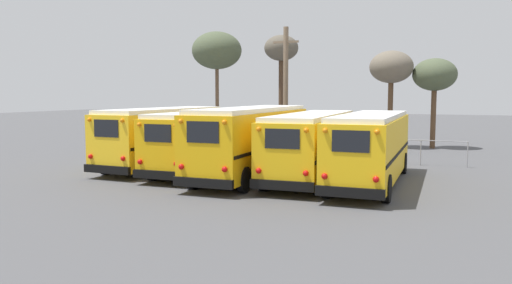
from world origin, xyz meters
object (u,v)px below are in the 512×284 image
Objects in this scene: utility_pole at (286,88)px; bare_tree_3 at (435,76)px; school_bus_4 at (371,146)px; bare_tree_1 at (391,68)px; school_bus_0 at (164,135)px; school_bus_1 at (206,139)px; bare_tree_0 at (217,51)px; bare_tree_2 at (281,52)px; school_bus_3 at (313,143)px; school_bus_2 at (252,139)px.

utility_pole is 1.31× the size of bare_tree_3.
bare_tree_1 is (-1.24, 15.58, 4.13)m from school_bus_4.
school_bus_0 is 0.99× the size of school_bus_1.
utility_pole is (-7.72, 10.84, 2.68)m from school_bus_4.
utility_pole is at bearing -29.51° from bare_tree_0.
school_bus_0 is 2.84m from school_bus_1.
school_bus_0 is 1.11× the size of utility_pole.
bare_tree_2 reaches higher than bare_tree_1.
utility_pole is at bearing -149.13° from bare_tree_3.
bare_tree_1 reaches higher than school_bus_1.
bare_tree_0 reaches higher than school_bus_3.
bare_tree_3 is at bearing 50.16° from school_bus_0.
school_bus_1 is 1.46× the size of bare_tree_3.
school_bus_3 is 16.90m from bare_tree_3.
school_bus_1 is 1.34× the size of bare_tree_1.
school_bus_1 is 17.19m from bare_tree_1.
school_bus_2 is at bearing -10.29° from school_bus_0.
bare_tree_0 is (-7.46, 4.22, 3.10)m from utility_pole.
school_bus_3 is (5.63, 0.07, 0.00)m from school_bus_1.
school_bus_0 reaches higher than school_bus_3.
school_bus_0 is at bearing 175.23° from school_bus_4.
school_bus_2 is 1.22× the size of bare_tree_2.
bare_tree_2 is (-9.87, 15.95, 5.63)m from school_bus_4.
school_bus_4 is (2.81, -0.60, 0.03)m from school_bus_3.
utility_pole is 6.29m from bare_tree_2.
bare_tree_1 is at bearing 2.14° from bare_tree_0.
bare_tree_2 is at bearing 121.75° from school_bus_4.
bare_tree_0 is 1.27× the size of bare_tree_1.
school_bus_3 is at bearing 13.59° from school_bus_2.
bare_tree_1 is 1.09× the size of bare_tree_3.
bare_tree_3 reaches higher than school_bus_3.
school_bus_0 is 8.45m from school_bus_3.
school_bus_1 is 5.63m from school_bus_3.
bare_tree_2 is (-2.16, 5.12, 2.95)m from utility_pole.
utility_pole is at bearing -67.14° from bare_tree_2.
bare_tree_1 is at bearing 94.56° from school_bus_4.
school_bus_2 is 1.48× the size of bare_tree_1.
bare_tree_2 is (5.30, 0.89, -0.14)m from bare_tree_0.
school_bus_0 is 5.72m from school_bus_2.
utility_pole is 1.20× the size of bare_tree_1.
utility_pole is at bearing 115.59° from school_bus_3.
utility_pole reaches higher than school_bus_2.
school_bus_4 is at bearing -11.99° from school_bus_3.
bare_tree_2 is (-4.25, 16.04, 5.52)m from school_bus_2.
school_bus_1 is 1.11× the size of utility_pole.
school_bus_4 is at bearing -3.57° from school_bus_1.
school_bus_1 is at bearing 167.78° from school_bus_2.
school_bus_2 is 2.90m from school_bus_3.
school_bus_0 is at bearing -124.36° from bare_tree_1.
bare_tree_1 reaches higher than school_bus_3.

